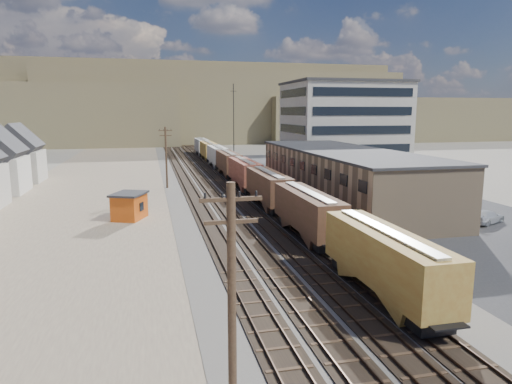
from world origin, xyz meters
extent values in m
plane|color=#6B6356|center=(0.00, 0.00, 0.00)|extent=(300.00, 300.00, 0.00)
cube|color=#4C4742|center=(0.00, 50.00, 0.03)|extent=(18.00, 200.00, 0.06)
cube|color=#73604F|center=(-20.00, 40.00, 0.01)|extent=(24.00, 180.00, 0.03)
cube|color=#232326|center=(22.00, 35.00, 0.02)|extent=(26.00, 120.00, 0.04)
cube|color=black|center=(-5.00, 50.00, 0.10)|extent=(2.60, 200.00, 0.08)
cube|color=#38281E|center=(-5.72, 50.00, 0.22)|extent=(0.08, 200.00, 0.16)
cube|color=#38281E|center=(-4.28, 50.00, 0.22)|extent=(0.08, 200.00, 0.16)
cube|color=black|center=(-2.00, 50.00, 0.10)|extent=(2.60, 200.00, 0.08)
cube|color=#38281E|center=(-2.72, 50.00, 0.22)|extent=(0.08, 200.00, 0.16)
cube|color=#38281E|center=(-1.28, 50.00, 0.22)|extent=(0.08, 200.00, 0.16)
cube|color=black|center=(1.00, 50.00, 0.10)|extent=(2.60, 200.00, 0.08)
cube|color=#38281E|center=(0.28, 50.00, 0.22)|extent=(0.08, 200.00, 0.16)
cube|color=#38281E|center=(1.72, 50.00, 0.22)|extent=(0.08, 200.00, 0.16)
cube|color=black|center=(3.80, 50.00, 0.10)|extent=(2.60, 200.00, 0.08)
cube|color=#38281E|center=(3.08, 50.00, 0.22)|extent=(0.08, 200.00, 0.16)
cube|color=#38281E|center=(4.52, 50.00, 0.22)|extent=(0.08, 200.00, 0.16)
cube|color=black|center=(3.80, -11.98, 0.75)|extent=(2.20, 2.20, 0.90)
cube|color=black|center=(3.80, -1.83, 0.75)|extent=(2.20, 2.20, 0.90)
cube|color=#9D6629|center=(3.80, -6.90, 2.90)|extent=(3.00, 13.34, 3.40)
cube|color=#B7B7B2|center=(3.80, -6.90, 4.68)|extent=(0.90, 12.32, 0.16)
cube|color=black|center=(3.80, 3.22, 0.75)|extent=(2.20, 2.20, 0.90)
cube|color=black|center=(3.80, 13.37, 0.75)|extent=(2.20, 2.20, 0.90)
cube|color=#442F1D|center=(3.80, 8.30, 2.90)|extent=(3.00, 13.34, 3.40)
cube|color=#B7B7B2|center=(3.80, 8.30, 4.68)|extent=(0.90, 12.32, 0.16)
cube|color=black|center=(3.80, 18.42, 0.75)|extent=(2.20, 2.20, 0.90)
cube|color=black|center=(3.80, 28.57, 0.75)|extent=(2.20, 2.20, 0.90)
cube|color=#442F1D|center=(3.80, 23.50, 2.90)|extent=(3.00, 13.34, 3.40)
cube|color=#B7B7B2|center=(3.80, 23.50, 4.68)|extent=(0.90, 12.33, 0.16)
cube|color=black|center=(3.80, 33.62, 0.75)|extent=(2.20, 2.20, 0.90)
cube|color=black|center=(3.80, 43.77, 0.75)|extent=(2.20, 2.20, 0.90)
cube|color=brown|center=(3.80, 38.70, 2.90)|extent=(3.00, 13.34, 3.40)
cube|color=#B7B7B2|center=(3.80, 38.70, 4.68)|extent=(0.90, 12.33, 0.16)
cube|color=black|center=(3.80, 48.82, 0.75)|extent=(2.20, 2.20, 0.90)
cube|color=black|center=(3.80, 58.97, 0.75)|extent=(2.20, 2.20, 0.90)
cube|color=#442F1D|center=(3.80, 53.90, 2.90)|extent=(3.00, 13.34, 3.40)
cube|color=#B7B7B2|center=(3.80, 53.90, 4.68)|extent=(0.90, 12.33, 0.16)
cube|color=black|center=(3.80, 64.02, 0.75)|extent=(2.20, 2.20, 0.90)
cube|color=black|center=(3.80, 74.17, 0.75)|extent=(2.20, 2.20, 0.90)
cube|color=#B9B7AD|center=(3.80, 69.10, 2.90)|extent=(3.00, 13.34, 3.40)
cube|color=#B7B7B2|center=(3.80, 69.10, 4.68)|extent=(0.90, 12.32, 0.16)
cube|color=black|center=(3.80, 79.22, 0.75)|extent=(2.20, 2.20, 0.90)
cube|color=black|center=(3.80, 89.37, 0.75)|extent=(2.20, 2.20, 0.90)
cube|color=#9D6629|center=(3.80, 84.30, 2.90)|extent=(3.00, 13.34, 3.40)
cube|color=#B7B7B2|center=(3.80, 84.30, 4.68)|extent=(0.90, 12.32, 0.16)
cube|color=black|center=(3.80, 94.42, 0.75)|extent=(2.20, 2.20, 0.90)
cube|color=black|center=(3.80, 104.57, 0.75)|extent=(2.20, 2.20, 0.90)
cube|color=#B9B7AD|center=(3.80, 99.50, 2.90)|extent=(3.00, 13.34, 3.40)
cube|color=#B7B7B2|center=(3.80, 99.50, 4.68)|extent=(0.90, 12.32, 0.16)
cube|color=tan|center=(15.00, 25.00, 3.50)|extent=(12.00, 40.00, 7.00)
cube|color=#2D2D30|center=(15.00, 25.00, 7.10)|extent=(12.40, 40.40, 0.30)
cube|color=black|center=(8.95, 25.00, 2.20)|extent=(0.12, 36.00, 1.20)
cube|color=black|center=(8.95, 25.00, 5.20)|extent=(0.12, 36.00, 1.20)
cube|color=#9E998E|center=(28.00, 55.00, 9.00)|extent=(22.00, 18.00, 18.00)
cube|color=#2D2D30|center=(28.00, 55.00, 18.20)|extent=(22.60, 18.60, 0.50)
cube|color=black|center=(16.95, 55.00, 9.00)|extent=(0.12, 16.00, 16.00)
cube|color=black|center=(28.00, 45.95, 9.00)|extent=(20.00, 0.12, 16.00)
cylinder|color=#382619|center=(-8.50, -18.00, 5.00)|extent=(0.32, 0.32, 10.00)
cube|color=#382619|center=(-8.50, -18.00, 9.40)|extent=(2.20, 0.14, 0.14)
cube|color=#382619|center=(-8.50, -18.00, 8.60)|extent=(1.90, 0.14, 0.14)
cylinder|color=black|center=(-7.90, -18.00, 9.55)|extent=(0.08, 0.08, 0.22)
cylinder|color=#382619|center=(-8.50, 42.00, 5.00)|extent=(0.32, 0.32, 10.00)
cube|color=#382619|center=(-8.50, 42.00, 9.40)|extent=(2.20, 0.14, 0.14)
cube|color=#382619|center=(-8.50, 42.00, 8.60)|extent=(1.90, 0.14, 0.14)
cylinder|color=black|center=(-7.90, 42.00, 9.55)|extent=(0.08, 0.08, 0.22)
cylinder|color=black|center=(6.00, 60.00, 9.00)|extent=(0.16, 0.16, 18.00)
cube|color=black|center=(6.00, 60.00, 16.50)|extent=(1.20, 0.08, 0.08)
cube|color=#9E998E|center=(-34.00, 55.00, 2.75)|extent=(8.00, 8.00, 5.50)
cube|color=#2D2D30|center=(-34.00, 55.00, 6.40)|extent=(8.15, 8.16, 8.15)
cube|color=brown|center=(-60.00, 150.00, 11.00)|extent=(120.00, 40.00, 22.00)
cube|color=brown|center=(20.00, 160.00, 14.00)|extent=(140.00, 45.00, 28.00)
cube|color=brown|center=(90.00, 150.00, 9.00)|extent=(110.00, 38.00, 18.00)
cube|color=brown|center=(-10.00, 180.00, 16.00)|extent=(200.00, 60.00, 32.00)
cube|color=#CC5013|center=(-13.67, 20.66, 1.46)|extent=(4.19, 4.71, 2.92)
cube|color=#2D2D30|center=(-13.67, 20.66, 3.01)|extent=(4.70, 5.22, 0.24)
cube|color=black|center=(-12.28, 20.08, 1.56)|extent=(0.47, 0.93, 0.97)
imported|color=#ACAFB4|center=(25.31, 9.27, 0.76)|extent=(5.65, 4.09, 1.52)
imported|color=navy|center=(24.06, 52.76, 0.79)|extent=(4.71, 6.27, 1.58)
imported|color=silver|center=(27.55, 38.97, 0.79)|extent=(3.31, 4.98, 1.58)
camera|label=1|loc=(-11.19, -33.25, 12.38)|focal=32.00mm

